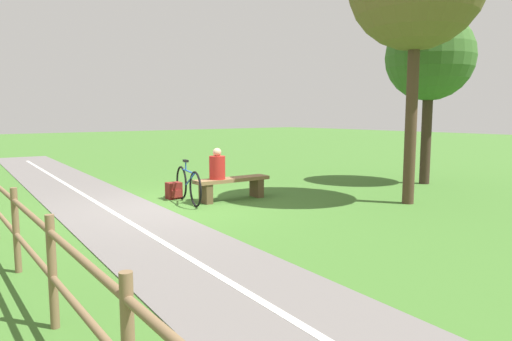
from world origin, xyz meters
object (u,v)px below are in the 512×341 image
(person_seated, at_px, (217,166))
(backpack, at_px, (174,191))
(bench, at_px, (232,185))
(bicycle, at_px, (188,185))
(tree_mid_field, at_px, (430,58))

(person_seated, relative_size, backpack, 1.83)
(person_seated, distance_m, backpack, 1.25)
(bench, bearing_deg, bicycle, -15.46)
(bench, xyz_separation_m, tree_mid_field, (-5.60, 1.32, 3.08))
(bench, xyz_separation_m, bicycle, (0.95, -0.32, 0.05))
(person_seated, height_order, tree_mid_field, tree_mid_field)
(backpack, xyz_separation_m, tree_mid_field, (-6.57, 2.25, 3.24))
(bicycle, height_order, backpack, bicycle)
(tree_mid_field, bearing_deg, bicycle, -13.98)
(person_seated, xyz_separation_m, bicycle, (0.57, -0.30, -0.39))
(person_seated, bearing_deg, bicycle, -24.64)
(bicycle, distance_m, tree_mid_field, 7.40)
(backpack, bearing_deg, bicycle, 91.57)
(bicycle, bearing_deg, bench, 84.62)
(bicycle, relative_size, backpack, 4.65)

